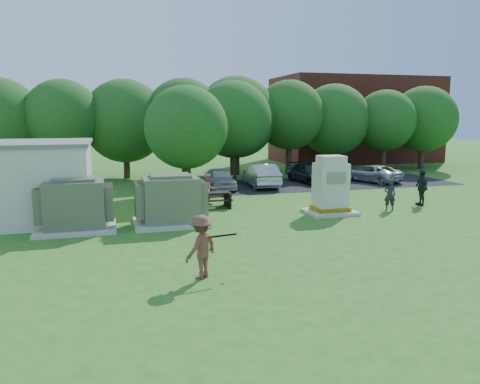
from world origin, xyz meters
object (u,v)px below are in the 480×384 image
object	(u,v)px
person_by_generator	(390,195)
batter	(201,247)
car_silver_b	(371,173)
car_white	(220,178)
car_silver_a	(261,175)
car_dark	(310,173)
picnic_table	(212,198)
person_at_picnic	(208,190)
transformer_right	(171,201)
person_walking_right	(421,187)
generator_cabinet	(331,188)
transformer_left	(75,206)

from	to	relation	value
person_by_generator	batter	bearing A→B (deg)	55.14
car_silver_b	car_white	bearing A→B (deg)	-22.58
car_silver_a	car_silver_b	bearing A→B (deg)	-175.72
car_dark	car_white	bearing A→B (deg)	-176.86
picnic_table	car_dark	xyz separation A→B (m)	(8.08, 6.57, 0.16)
batter	person_at_picnic	size ratio (longest dim) A/B	1.13
batter	person_at_picnic	distance (m)	10.53
picnic_table	transformer_right	bearing A→B (deg)	-128.48
picnic_table	person_walking_right	world-z (taller)	person_walking_right
transformer_right	picnic_table	xyz separation A→B (m)	(2.38, 2.99, -0.50)
car_white	car_silver_a	world-z (taller)	car_silver_a
person_by_generator	person_walking_right	distance (m)	2.35
transformer_right	generator_cabinet	world-z (taller)	generator_cabinet
car_silver_a	car_white	bearing A→B (deg)	7.67
car_silver_b	batter	bearing A→B (deg)	22.92
picnic_table	person_by_generator	bearing A→B (deg)	-20.24
transformer_left	picnic_table	size ratio (longest dim) A/B	1.71
person_walking_right	car_white	xyz separation A→B (m)	(-8.44, 7.83, -0.26)
batter	car_dark	bearing A→B (deg)	-162.36
transformer_left	car_dark	size ratio (longest dim) A/B	0.69
batter	car_silver_a	xyz separation A→B (m)	(6.78, 15.46, -0.15)
person_walking_right	person_by_generator	bearing A→B (deg)	-62.85
person_by_generator	person_walking_right	xyz separation A→B (m)	(2.24, 0.71, 0.17)
transformer_left	person_by_generator	bearing A→B (deg)	0.32
picnic_table	car_silver_b	size ratio (longest dim) A/B	0.42
batter	car_white	bearing A→B (deg)	-144.50
car_white	car_dark	distance (m)	6.46
transformer_right	batter	xyz separation A→B (m)	(-0.03, -6.66, -0.09)
transformer_left	person_by_generator	distance (m)	13.97
transformer_left	car_silver_a	bearing A→B (deg)	40.09
transformer_left	generator_cabinet	xyz separation A→B (m)	(10.95, 0.18, 0.19)
batter	person_by_generator	world-z (taller)	batter
person_at_picnic	person_walking_right	bearing A→B (deg)	-26.27
batter	car_dark	xyz separation A→B (m)	(10.48, 16.22, -0.25)
generator_cabinet	person_by_generator	bearing A→B (deg)	-1.95
generator_cabinet	picnic_table	size ratio (longest dim) A/B	1.51
transformer_left	car_silver_b	xyz separation A→B (m)	(18.26, 8.85, -0.39)
person_at_picnic	car_silver_a	xyz separation A→B (m)	(4.45, 5.20, -0.05)
transformer_right	generator_cabinet	distance (m)	7.26
picnic_table	car_silver_b	bearing A→B (deg)	25.67
person_by_generator	picnic_table	bearing A→B (deg)	1.69
person_at_picnic	car_dark	xyz separation A→B (m)	(8.15, 5.96, -0.15)
batter	person_at_picnic	world-z (taller)	batter
person_walking_right	car_white	size ratio (longest dim) A/B	0.48
picnic_table	person_at_picnic	bearing A→B (deg)	97.02
picnic_table	person_by_generator	distance (m)	8.42
transformer_left	picnic_table	bearing A→B (deg)	26.20
picnic_table	person_by_generator	xyz separation A→B (m)	(7.89, -2.91, 0.26)
person_walking_right	picnic_table	bearing A→B (deg)	-92.66
car_silver_b	transformer_right	bearing A→B (deg)	7.45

